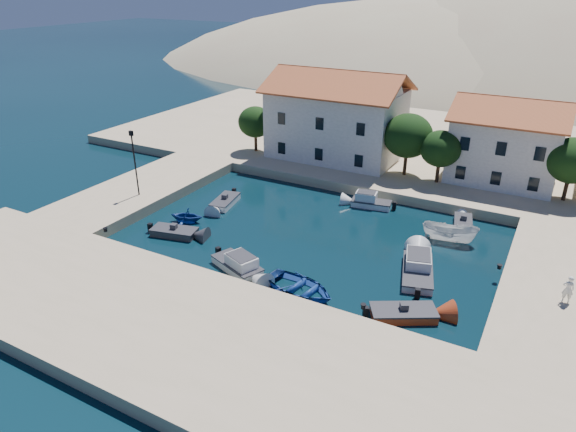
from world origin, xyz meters
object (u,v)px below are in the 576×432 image
object	(u,v)px
building_mid	(507,139)
cabin_cruiser_east	(418,270)
lamppost	(134,157)
cabin_cruiser_south	(237,264)
pedestrian	(568,289)
building_left	(337,113)
rowboat_south	(299,292)
boat_east	(449,241)

from	to	relation	value
building_mid	cabin_cruiser_east	xyz separation A→B (m)	(-2.51, -21.08, -4.75)
building_mid	lamppost	size ratio (longest dim) A/B	1.69
building_mid	cabin_cruiser_south	distance (m)	30.72
pedestrian	building_left	bearing A→B (deg)	-49.94
building_mid	pedestrian	world-z (taller)	building_mid
rowboat_south	pedestrian	bearing A→B (deg)	-60.00
pedestrian	rowboat_south	bearing A→B (deg)	8.99
rowboat_south	pedestrian	xyz separation A→B (m)	(16.05, 5.78, 1.95)
building_mid	boat_east	distance (m)	15.48
building_left	pedestrian	size ratio (longest dim) A/B	7.75
cabin_cruiser_south	boat_east	bearing A→B (deg)	65.02
building_left	cabin_cruiser_east	bearing A→B (deg)	-52.35
boat_east	cabin_cruiser_east	bearing A→B (deg)	165.99
cabin_cruiser_south	rowboat_south	world-z (taller)	cabin_cruiser_south
building_left	lamppost	size ratio (longest dim) A/B	2.36
building_left	building_mid	world-z (taller)	building_left
cabin_cruiser_east	pedestrian	bearing A→B (deg)	-107.21
building_left	rowboat_south	distance (m)	28.23
building_left	cabin_cruiser_east	xyz separation A→B (m)	(15.49, -20.08, -5.46)
cabin_cruiser_south	boat_east	distance (m)	17.66
rowboat_south	building_mid	bearing A→B (deg)	-8.29
rowboat_south	pedestrian	size ratio (longest dim) A/B	2.79
cabin_cruiser_south	building_mid	bearing A→B (deg)	82.84
pedestrian	building_mid	bearing A→B (deg)	-82.66
boat_east	pedestrian	bearing A→B (deg)	-135.47
pedestrian	cabin_cruiser_south	bearing A→B (deg)	3.08
lamppost	pedestrian	xyz separation A→B (m)	(36.49, -0.33, -2.80)
boat_east	rowboat_south	bearing A→B (deg)	142.57
building_left	boat_east	size ratio (longest dim) A/B	3.29
boat_east	cabin_cruiser_south	bearing A→B (deg)	126.28
cabin_cruiser_south	cabin_cruiser_east	size ratio (longest dim) A/B	0.84
cabin_cruiser_south	boat_east	xyz separation A→B (m)	(12.78, 12.18, -0.48)
lamppost	cabin_cruiser_east	xyz separation A→B (m)	(26.99, -0.08, -4.28)
cabin_cruiser_south	rowboat_south	bearing A→B (deg)	16.61
cabin_cruiser_east	lamppost	bearing A→B (deg)	74.09
cabin_cruiser_east	rowboat_south	bearing A→B (deg)	116.88
building_left	lamppost	world-z (taller)	building_left
rowboat_south	cabin_cruiser_east	world-z (taller)	cabin_cruiser_east
building_left	cabin_cruiser_south	world-z (taller)	building_left
boat_east	pedestrian	xyz separation A→B (m)	(8.73, -6.85, 1.95)
rowboat_south	boat_east	size ratio (longest dim) A/B	1.18
building_left	pedestrian	xyz separation A→B (m)	(24.99, -20.33, -3.99)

